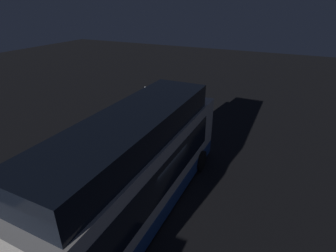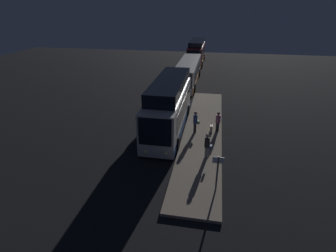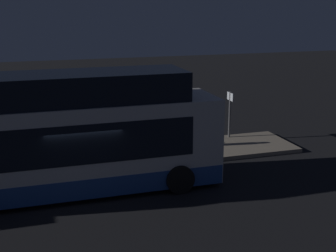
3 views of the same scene
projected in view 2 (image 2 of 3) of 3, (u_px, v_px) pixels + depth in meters
The scene contains 10 objects.
ground at pixel (166, 129), 22.43m from camera, with size 80.00×80.00×0.00m, color black.
platform at pixel (203, 131), 21.87m from camera, with size 20.00×3.08×0.18m.
bus_lead at pixel (169, 107), 21.86m from camera, with size 10.46×2.83×4.25m.
bus_second at pixel (188, 72), 35.06m from camera, with size 12.35×2.76×2.86m.
bus_third at pixel (196, 53), 46.40m from camera, with size 10.23×2.77×3.99m.
passenger_boarding at pixel (207, 145), 17.57m from camera, with size 0.38×0.55×1.82m.
passenger_waiting at pixel (218, 121), 21.34m from camera, with size 0.62×0.46×1.69m.
passenger_with_bags at pixel (195, 121), 21.05m from camera, with size 0.50×0.58×1.84m.
suitcase at pixel (211, 129), 21.46m from camera, with size 0.47×0.21×0.81m.
sign_post at pixel (217, 170), 14.24m from camera, with size 0.10×0.62×2.24m.
Camera 2 is at (19.82, 3.82, 9.78)m, focal length 28.00 mm.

